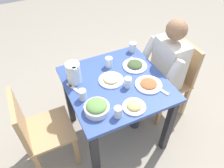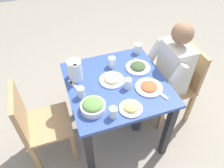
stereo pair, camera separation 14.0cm
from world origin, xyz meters
The scene contains 20 objects.
ground_plane centered at (0.00, 0.00, 0.00)m, with size 8.00×8.00×0.00m, color gray.
dining_table centered at (0.00, 0.00, 0.61)m, with size 0.84×0.84×0.75m.
chair_near centered at (0.07, -0.73, 0.49)m, with size 0.40×0.40×0.87m.
chair_far centered at (0.01, 0.73, 0.49)m, with size 0.40×0.40×0.87m.
diner_near centered at (0.07, -0.52, 0.63)m, with size 0.48×0.53×1.16m.
water_pitcher centered at (0.16, 0.32, 0.85)m, with size 0.16×0.12×0.19m.
salad_bowl centered at (-0.22, 0.27, 0.79)m, with size 0.19×0.19×0.09m.
plate_dolmas centered at (0.12, -0.25, 0.77)m, with size 0.22×0.22×0.05m.
plate_beans centered at (0.04, 0.03, 0.77)m, with size 0.22×0.22×0.04m.
plate_fries centered at (-0.31, 0.00, 0.77)m, with size 0.18×0.18×0.05m.
plate_rice_curry centered at (-0.15, -0.23, 0.77)m, with size 0.23×0.23×0.04m.
water_glass_far_left centered at (-0.09, -0.06, 0.80)m, with size 0.06×0.06×0.09m, color silver.
water_glass_far_right centered at (0.22, -0.03, 0.80)m, with size 0.07×0.07×0.09m, color silver.
water_glass_near_right centered at (0.34, -0.35, 0.80)m, with size 0.07×0.07×0.09m, color silver.
water_glass_by_pitcher centered at (-0.06, 0.32, 0.80)m, with size 0.06×0.06×0.09m, color silver.
water_glass_near_left centered at (-0.33, 0.15, 0.80)m, with size 0.06×0.06×0.09m, color silver.
fork_near centered at (-0.24, -0.28, 0.76)m, with size 0.17×0.03×0.01m, color silver.
knife_near centered at (0.20, 0.36, 0.76)m, with size 0.18×0.02×0.01m, color silver.
fork_far centered at (0.08, 0.35, 0.76)m, with size 0.17×0.03×0.01m, color silver.
knife_far centered at (0.16, -0.30, 0.76)m, with size 0.18×0.02×0.01m, color silver.
Camera 1 is at (-1.19, 0.61, 2.02)m, focal length 34.70 mm.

